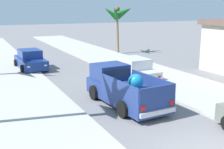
% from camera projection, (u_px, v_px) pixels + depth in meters
% --- Properties ---
extents(sidewalk_left, '(4.76, 60.00, 0.12)m').
position_uv_depth(sidewalk_left, '(11.00, 85.00, 17.73)').
color(sidewalk_left, '#B2AFA8').
rests_on(sidewalk_left, ground).
extents(sidewalk_right, '(4.76, 60.00, 0.12)m').
position_uv_depth(sidewalk_right, '(143.00, 71.00, 21.79)').
color(sidewalk_right, '#B2AFA8').
rests_on(sidewalk_right, ground).
extents(curb_left, '(0.16, 60.00, 0.10)m').
position_uv_depth(curb_left, '(28.00, 83.00, 18.15)').
color(curb_left, silver).
rests_on(curb_left, ground).
extents(curb_right, '(0.16, 60.00, 0.10)m').
position_uv_depth(curb_right, '(132.00, 72.00, 21.37)').
color(curb_right, silver).
rests_on(curb_right, ground).
extents(pickup_truck, '(2.42, 5.31, 1.80)m').
position_uv_depth(pickup_truck, '(123.00, 88.00, 14.33)').
color(pickup_truck, navy).
rests_on(pickup_truck, ground).
extents(car_right_near, '(2.04, 4.27, 1.54)m').
position_uv_depth(car_right_near, '(133.00, 70.00, 18.94)').
color(car_right_near, silver).
rests_on(car_right_near, ground).
extents(car_left_mid, '(2.16, 4.32, 1.54)m').
position_uv_depth(car_left_mid, '(30.00, 60.00, 22.55)').
color(car_left_mid, navy).
rests_on(car_left_mid, ground).
extents(palm_tree_right_fore, '(3.70, 3.73, 4.97)m').
position_uv_depth(palm_tree_right_fore, '(117.00, 14.00, 29.69)').
color(palm_tree_right_fore, '#846B4C').
rests_on(palm_tree_right_fore, ground).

